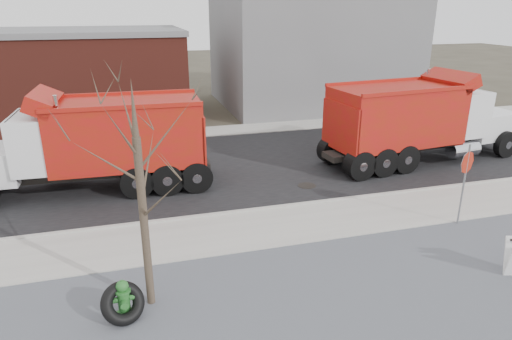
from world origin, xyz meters
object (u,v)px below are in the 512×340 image
object	(u,v)px
stop_sign	(466,171)
dump_truck_red_a	(419,118)
truck_tire	(123,303)
fire_hydrant	(124,301)
dump_truck_red_b	(94,141)

from	to	relation	value
stop_sign	dump_truck_red_a	xyz separation A→B (m)	(2.37, 5.85, 0.15)
truck_tire	dump_truck_red_a	xyz separation A→B (m)	(12.55, 7.79, 1.52)
fire_hydrant	dump_truck_red_b	xyz separation A→B (m)	(-0.82, 7.94, 1.49)
fire_hydrant	truck_tire	xyz separation A→B (m)	(-0.02, -0.08, -0.01)
dump_truck_red_b	stop_sign	bearing A→B (deg)	153.08
dump_truck_red_b	fire_hydrant	bearing A→B (deg)	97.92
truck_tire	dump_truck_red_b	bearing A→B (deg)	95.64
fire_hydrant	dump_truck_red_a	xyz separation A→B (m)	(12.53, 7.71, 1.52)
dump_truck_red_a	dump_truck_red_b	xyz separation A→B (m)	(-13.34, 0.23, -0.03)
truck_tire	stop_sign	world-z (taller)	stop_sign
truck_tire	stop_sign	xyz separation A→B (m)	(10.18, 1.94, 1.38)
truck_tire	dump_truck_red_b	size ratio (longest dim) A/B	0.13
fire_hydrant	stop_sign	bearing A→B (deg)	6.63
stop_sign	dump_truck_red_b	world-z (taller)	dump_truck_red_b
fire_hydrant	dump_truck_red_b	distance (m)	8.11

